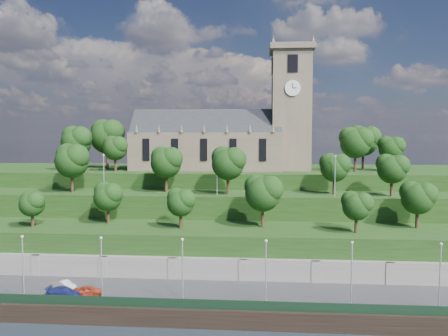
# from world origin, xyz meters

# --- Properties ---
(ground) EXTENTS (320.00, 320.00, 0.00)m
(ground) POSITION_xyz_m (0.00, 0.00, 0.00)
(ground) COLOR black
(ground) RESTS_ON ground
(promenade) EXTENTS (160.00, 12.00, 2.00)m
(promenade) POSITION_xyz_m (0.00, 6.00, 1.00)
(promenade) COLOR #2D2D30
(promenade) RESTS_ON ground
(quay_wall) EXTENTS (160.00, 0.50, 2.20)m
(quay_wall) POSITION_xyz_m (0.00, -0.05, 1.10)
(quay_wall) COLOR black
(quay_wall) RESTS_ON ground
(fence) EXTENTS (160.00, 0.10, 1.20)m
(fence) POSITION_xyz_m (0.00, 0.60, 2.60)
(fence) COLOR black
(fence) RESTS_ON promenade
(retaining_wall) EXTENTS (160.00, 2.10, 5.00)m
(retaining_wall) POSITION_xyz_m (0.00, 11.97, 2.50)
(retaining_wall) COLOR slate
(retaining_wall) RESTS_ON ground
(embankment_lower) EXTENTS (160.00, 12.00, 8.00)m
(embankment_lower) POSITION_xyz_m (0.00, 18.00, 4.00)
(embankment_lower) COLOR #183411
(embankment_lower) RESTS_ON ground
(embankment_upper) EXTENTS (160.00, 10.00, 12.00)m
(embankment_upper) POSITION_xyz_m (0.00, 29.00, 6.00)
(embankment_upper) COLOR #183411
(embankment_upper) RESTS_ON ground
(hilltop) EXTENTS (160.00, 32.00, 15.00)m
(hilltop) POSITION_xyz_m (0.00, 50.00, 7.50)
(hilltop) COLOR #183411
(hilltop) RESTS_ON ground
(church) EXTENTS (38.60, 12.35, 27.60)m
(church) POSITION_xyz_m (0.79, 45.98, 22.52)
(church) COLOR brown
(church) RESTS_ON hilltop
(trees_lower) EXTENTS (64.25, 8.50, 8.27)m
(trees_lower) POSITION_xyz_m (5.07, 18.45, 12.81)
(trees_lower) COLOR #311F13
(trees_lower) RESTS_ON embankment_lower
(trees_upper) EXTENTS (62.23, 8.65, 8.94)m
(trees_upper) POSITION_xyz_m (-1.64, 28.22, 17.60)
(trees_upper) COLOR #311F13
(trees_upper) RESTS_ON embankment_upper
(trees_hilltop) EXTENTS (72.28, 15.70, 11.16)m
(trees_hilltop) POSITION_xyz_m (-2.66, 45.30, 21.53)
(trees_hilltop) COLOR #311F13
(trees_hilltop) RESTS_ON hilltop
(lamp_posts_promenade) EXTENTS (60.36, 0.36, 7.94)m
(lamp_posts_promenade) POSITION_xyz_m (-2.00, 2.50, 6.58)
(lamp_posts_promenade) COLOR #B2B2B7
(lamp_posts_promenade) RESTS_ON promenade
(lamp_posts_upper) EXTENTS (40.36, 0.36, 7.03)m
(lamp_posts_upper) POSITION_xyz_m (-0.00, 26.00, 16.11)
(lamp_posts_upper) COLOR #B2B2B7
(lamp_posts_upper) RESTS_ON embankment_upper
(car_left) EXTENTS (3.75, 1.90, 1.22)m
(car_left) POSITION_xyz_m (-14.30, 4.03, 2.61)
(car_left) COLOR #A9341C
(car_left) RESTS_ON promenade
(car_middle) EXTENTS (3.70, 2.55, 1.16)m
(car_middle) POSITION_xyz_m (-18.35, 5.94, 2.58)
(car_middle) COLOR #9A989D
(car_middle) RESTS_ON promenade
(car_right) EXTENTS (4.50, 2.14, 1.27)m
(car_right) POSITION_xyz_m (-17.15, 3.13, 2.63)
(car_right) COLOR navy
(car_right) RESTS_ON promenade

